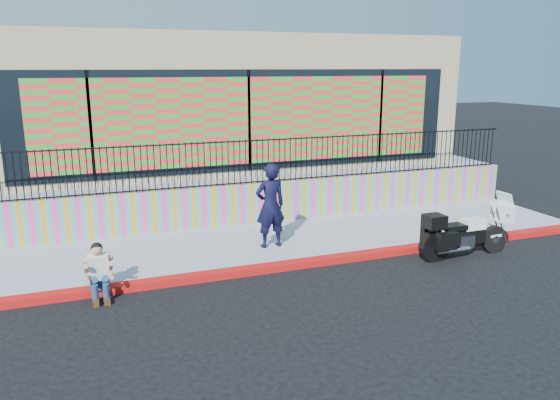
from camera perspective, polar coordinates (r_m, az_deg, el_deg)
name	(u,v)px	position (r m, az deg, el deg)	size (l,w,h in m)	color
ground	(306,266)	(12.25, 2.74, -6.91)	(90.00, 90.00, 0.00)	black
red_curb	(306,263)	(12.23, 2.74, -6.58)	(16.00, 0.30, 0.15)	#A8100C
sidewalk	(280,241)	(13.67, 0.01, -4.33)	(16.00, 3.00, 0.15)	#8991A4
mural_wall	(260,202)	(14.95, -2.14, -0.26)	(16.00, 0.20, 1.10)	#FD4295
metal_fence	(259,161)	(14.71, -2.18, 4.09)	(15.80, 0.04, 1.20)	black
elevated_platform	(215,172)	(19.76, -6.83, 2.89)	(16.00, 10.00, 1.25)	#8991A4
storefront_building	(214,99)	(19.23, -6.90, 10.48)	(14.00, 8.06, 4.00)	tan
police_motorcycle	(464,232)	(13.34, 18.68, -3.14)	(2.34, 0.77, 1.46)	black
police_officer	(270,206)	(12.78, -1.02, -0.58)	(0.73, 0.48, 2.01)	black
seated_man	(99,277)	(10.98, -18.37, -7.63)	(0.54, 0.71, 1.06)	navy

